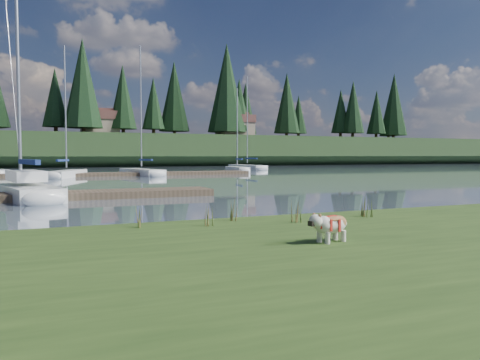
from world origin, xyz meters
name	(u,v)px	position (x,y,z in m)	size (l,w,h in m)	color
ground	(82,177)	(0.00, 30.00, 0.00)	(200.00, 200.00, 0.00)	slate
bank	(282,274)	(0.00, -6.00, 0.17)	(60.00, 9.00, 0.35)	#304A1A
ridge	(62,151)	(0.00, 73.00, 2.50)	(200.00, 20.00, 5.00)	#1D3117
bulldog	(330,224)	(1.44, -5.02, 0.66)	(0.85, 0.44, 0.50)	silver
sailboat_main	(21,187)	(-3.94, 10.96, 0.42)	(3.40, 8.48, 12.02)	white
dock_near	(18,197)	(-4.00, 9.00, 0.15)	(16.00, 2.00, 0.30)	#4C3D2C
dock_far	(106,174)	(2.00, 30.00, 0.15)	(26.00, 2.20, 0.30)	#4C3D2C
sailboat_bg_2	(69,173)	(-1.03, 29.76, 0.33)	(3.96, 7.15, 10.82)	white
sailboat_bg_3	(139,171)	(5.02, 31.28, 0.32)	(3.11, 8.10, 11.68)	white
sailboat_bg_4	(236,169)	(16.22, 35.11, 0.33)	(1.71, 6.06, 9.04)	white
sailboat_bg_5	(244,167)	(21.00, 43.76, 0.32)	(2.40, 8.50, 11.94)	white
weed_0	(210,216)	(0.15, -2.50, 0.55)	(0.17, 0.14, 0.49)	#475B23
weed_1	(233,210)	(0.88, -2.01, 0.60)	(0.17, 0.14, 0.59)	#475B23
weed_2	(364,206)	(4.09, -2.52, 0.59)	(0.17, 0.14, 0.57)	#475B23
weed_3	(141,217)	(-1.23, -2.17, 0.57)	(0.17, 0.14, 0.52)	#475B23
weed_4	(295,213)	(2.03, -2.78, 0.55)	(0.17, 0.14, 0.48)	#475B23
weed_5	(368,207)	(4.09, -2.66, 0.58)	(0.17, 0.14, 0.55)	#475B23
mud_lip	(191,233)	(0.00, -1.60, 0.07)	(60.00, 0.50, 0.14)	#33281C
conifer_4	(83,83)	(3.00, 66.00, 13.09)	(6.16, 6.16, 15.10)	#382619
conifer_5	(153,103)	(15.00, 70.00, 10.83)	(3.96, 3.96, 10.35)	#382619
conifer_6	(227,88)	(28.00, 68.00, 13.99)	(7.04, 7.04, 17.00)	#382619
conifer_7	(287,103)	(42.00, 71.00, 12.19)	(5.28, 5.28, 13.20)	#382619
conifer_8	(353,107)	(55.00, 67.00, 11.51)	(4.62, 4.62, 11.77)	#382619
conifer_9	(394,104)	(68.00, 70.00, 12.87)	(5.94, 5.94, 14.62)	#382619
house_1	(100,123)	(6.00, 71.00, 7.31)	(6.30, 5.30, 4.65)	gray
house_2	(235,125)	(30.00, 69.00, 7.31)	(6.30, 5.30, 4.65)	gray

